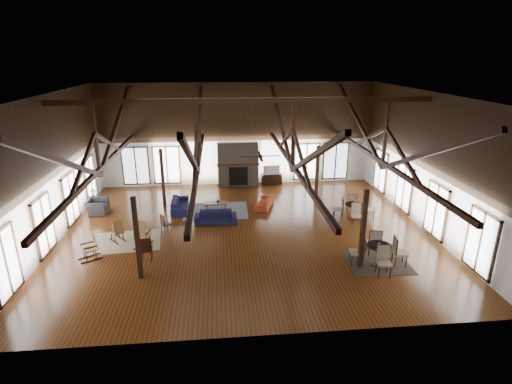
{
  "coord_description": "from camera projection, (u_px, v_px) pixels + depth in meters",
  "views": [
    {
      "loc": [
        -1.11,
        -16.25,
        7.55
      ],
      "look_at": [
        0.54,
        1.0,
        1.51
      ],
      "focal_mm": 28.0,
      "sensor_mm": 36.0,
      "label": 1
    }
  ],
  "objects": [
    {
      "name": "wall_left",
      "position": [
        49.0,
        172.0,
        16.16
      ],
      "size": [
        0.02,
        14.0,
        6.0
      ],
      "primitive_type": "cube",
      "color": "white",
      "rests_on": "floor"
    },
    {
      "name": "cafe_table_far",
      "position": [
        354.0,
        209.0,
        19.09
      ],
      "size": [
        2.01,
        2.01,
        1.03
      ],
      "rotation": [
        0.0,
        0.0,
        -0.17
      ],
      "color": "black",
      "rests_on": "floor"
    },
    {
      "name": "rug_tan",
      "position": [
        128.0,
        241.0,
        16.91
      ],
      "size": [
        2.91,
        2.4,
        0.01
      ],
      "primitive_type": "cube",
      "rotation": [
        0.0,
        0.0,
        0.1
      ],
      "color": "tan",
      "rests_on": "floor"
    },
    {
      "name": "armchair",
      "position": [
        98.0,
        206.0,
        19.81
      ],
      "size": [
        1.08,
        0.95,
        0.7
      ],
      "primitive_type": "imported",
      "rotation": [
        0.0,
        0.0,
        1.58
      ],
      "color": "#272729",
      "rests_on": "floor"
    },
    {
      "name": "cafe_table_near",
      "position": [
        379.0,
        251.0,
        14.91
      ],
      "size": [
        2.15,
        2.15,
        1.1
      ],
      "rotation": [
        0.0,
        0.0,
        -0.14
      ],
      "color": "black",
      "rests_on": "floor"
    },
    {
      "name": "cup_near",
      "position": [
        380.0,
        245.0,
        14.74
      ],
      "size": [
        0.18,
        0.18,
        0.11
      ],
      "primitive_type": "imported",
      "rotation": [
        0.0,
        0.0,
        0.38
      ],
      "color": "#B2B2B2",
      "rests_on": "cafe_table_near"
    },
    {
      "name": "rug_dark",
      "position": [
        377.0,
        261.0,
        15.27
      ],
      "size": [
        2.37,
        2.16,
        0.01
      ],
      "primitive_type": "cube",
      "rotation": [
        0.0,
        0.0,
        -0.02
      ],
      "color": "black",
      "rests_on": "floor"
    },
    {
      "name": "cup_far",
      "position": [
        355.0,
        202.0,
        19.09
      ],
      "size": [
        0.16,
        0.16,
        0.11
      ],
      "primitive_type": "imported",
      "rotation": [
        0.0,
        0.0,
        0.16
      ],
      "color": "#B2B2B2",
      "rests_on": "cafe_table_far"
    },
    {
      "name": "sofa_orange",
      "position": [
        264.0,
        202.0,
        20.68
      ],
      "size": [
        1.82,
        1.2,
        0.49
      ],
      "primitive_type": "imported",
      "rotation": [
        0.0,
        0.0,
        -1.92
      ],
      "color": "#A83F20",
      "rests_on": "floor"
    },
    {
      "name": "sofa_navy_left",
      "position": [
        180.0,
        205.0,
        20.19
      ],
      "size": [
        2.04,
        0.84,
        0.59
      ],
      "primitive_type": "imported",
      "rotation": [
        0.0,
        0.0,
        1.59
      ],
      "color": "#18173F",
      "rests_on": "floor"
    },
    {
      "name": "side_chair_b",
      "position": [
        146.0,
        248.0,
        15.09
      ],
      "size": [
        0.47,
        0.47,
        1.01
      ],
      "rotation": [
        0.0,
        0.0,
        0.09
      ],
      "color": "black",
      "rests_on": "floor"
    },
    {
      "name": "roof_truss",
      "position": [
        245.0,
        143.0,
        16.54
      ],
      "size": [
        15.6,
        14.07,
        3.14
      ],
      "color": "black",
      "rests_on": "wall_back"
    },
    {
      "name": "sofa_navy_front",
      "position": [
        216.0,
        217.0,
        18.68
      ],
      "size": [
        1.98,
        0.82,
        0.57
      ],
      "primitive_type": "imported",
      "rotation": [
        0.0,
        0.0,
        -0.03
      ],
      "color": "#16193E",
      "rests_on": "floor"
    },
    {
      "name": "coffee_table",
      "position": [
        216.0,
        204.0,
        20.12
      ],
      "size": [
        1.16,
        0.66,
        0.43
      ],
      "rotation": [
        0.0,
        0.0,
        -0.1
      ],
      "color": "brown",
      "rests_on": "floor"
    },
    {
      "name": "ceiling_fan",
      "position": [
        260.0,
        155.0,
        15.74
      ],
      "size": [
        1.6,
        1.6,
        0.75
      ],
      "color": "black",
      "rests_on": "roof_truss"
    },
    {
      "name": "tv_console",
      "position": [
        272.0,
        179.0,
        24.29
      ],
      "size": [
        1.21,
        0.45,
        0.6
      ],
      "primitive_type": "cube",
      "color": "black",
      "rests_on": "floor"
    },
    {
      "name": "post_grid",
      "position": [
        246.0,
        200.0,
        17.36
      ],
      "size": [
        8.16,
        7.16,
        3.05
      ],
      "color": "black",
      "rests_on": "floor"
    },
    {
      "name": "side_table_lamp",
      "position": [
        94.0,
        200.0,
        20.48
      ],
      "size": [
        0.44,
        0.44,
        1.13
      ],
      "color": "black",
      "rests_on": "floor"
    },
    {
      "name": "rocking_chair_c",
      "position": [
        92.0,
        246.0,
        15.38
      ],
      "size": [
        0.94,
        0.8,
        1.07
      ],
      "rotation": [
        0.0,
        0.0,
        2.11
      ],
      "color": "olive",
      "rests_on": "floor"
    },
    {
      "name": "rocking_chair_b",
      "position": [
        141.0,
        235.0,
        16.24
      ],
      "size": [
        0.68,
        1.01,
        1.19
      ],
      "rotation": [
        0.0,
        0.0,
        -0.23
      ],
      "color": "olive",
      "rests_on": "floor"
    },
    {
      "name": "wall_back",
      "position": [
        237.0,
        135.0,
        23.46
      ],
      "size": [
        16.0,
        0.02,
        6.0
      ],
      "primitive_type": "cube",
      "color": "white",
      "rests_on": "floor"
    },
    {
      "name": "rug_navy",
      "position": [
        216.0,
        211.0,
        20.19
      ],
      "size": [
        3.19,
        2.42,
        0.01
      ],
      "primitive_type": "cube",
      "rotation": [
        0.0,
        0.0,
        -0.02
      ],
      "color": "#171A40",
      "rests_on": "floor"
    },
    {
      "name": "floor",
      "position": [
        246.0,
        231.0,
        17.86
      ],
      "size": [
        16.0,
        16.0,
        0.0
      ],
      "primitive_type": "plane",
      "color": "#5E3513",
      "rests_on": "ground"
    },
    {
      "name": "wall_right",
      "position": [
        426.0,
        162.0,
        17.59
      ],
      "size": [
        0.02,
        14.0,
        6.0
      ],
      "primitive_type": "cube",
      "color": "white",
      "rests_on": "floor"
    },
    {
      "name": "wall_front",
      "position": [
        265.0,
        240.0,
        10.3
      ],
      "size": [
        16.0,
        0.02,
        6.0
      ],
      "primitive_type": "cube",
      "color": "white",
      "rests_on": "floor"
    },
    {
      "name": "television",
      "position": [
        271.0,
        170.0,
        24.1
      ],
      "size": [
        1.01,
        0.21,
        0.57
      ],
      "primitive_type": "imported",
      "rotation": [
        0.0,
        0.0,
        0.08
      ],
      "color": "#B2B2B2",
      "rests_on": "tv_console"
    },
    {
      "name": "vase",
      "position": [
        218.0,
        201.0,
        20.1
      ],
      "size": [
        0.21,
        0.21,
        0.17
      ],
      "primitive_type": "imported",
      "rotation": [
        0.0,
        0.0,
        -0.33
      ],
      "color": "#B2B2B2",
      "rests_on": "coffee_table"
    },
    {
      "name": "side_chair_a",
      "position": [
        164.0,
        222.0,
        17.51
      ],
      "size": [
        0.52,
        0.52,
        0.89
      ],
      "rotation": [
        0.0,
        0.0,
        -0.98
      ],
      "color": "black",
      "rests_on": "floor"
    },
    {
      "name": "ceiling",
      "position": [
        245.0,
        94.0,
        15.89
      ],
      "size": [
        16.0,
        14.0,
        0.02
      ],
      "primitive_type": "cube",
      "color": "black",
      "rests_on": "wall_back"
    },
    {
      "name": "rocking_chair_a",
      "position": [
        118.0,
        231.0,
        16.78
      ],
      "size": [
        0.8,
        0.84,
        0.99
      ],
      "rotation": [
        0.0,
        0.0,
        0.71
      ],
      "color": "olive",
      "rests_on": "floor"
    },
    {
      "name": "fireplace",
      "position": [
        238.0,
        165.0,
        23.71
      ],
      "size": [
        2.5,
        0.69,
        2.6
      ],
      "color": "brown",
      "rests_on": "floor"
    }
  ]
}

